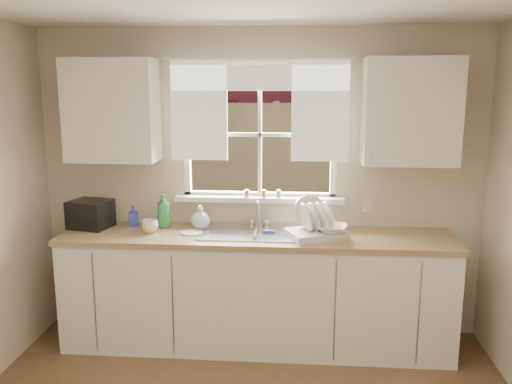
# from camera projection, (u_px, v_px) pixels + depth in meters

# --- Properties ---
(room_walls) EXTENTS (3.62, 4.02, 2.50)m
(room_walls) POSITION_uv_depth(u_px,v_px,m) (225.00, 270.00, 2.42)
(room_walls) COLOR beige
(room_walls) RESTS_ON ground
(window) EXTENTS (1.38, 0.16, 1.06)m
(window) POSITION_uv_depth(u_px,v_px,m) (260.00, 155.00, 4.39)
(window) COLOR white
(window) RESTS_ON room_walls
(curtains) EXTENTS (1.50, 0.03, 0.81)m
(curtains) POSITION_uv_depth(u_px,v_px,m) (259.00, 99.00, 4.26)
(curtains) COLOR white
(curtains) RESTS_ON room_walls
(base_cabinets) EXTENTS (3.00, 0.62, 0.87)m
(base_cabinets) POSITION_uv_depth(u_px,v_px,m) (256.00, 292.00, 4.29)
(base_cabinets) COLOR white
(base_cabinets) RESTS_ON ground
(countertop) EXTENTS (3.04, 0.65, 0.04)m
(countertop) POSITION_uv_depth(u_px,v_px,m) (256.00, 237.00, 4.20)
(countertop) COLOR #A58152
(countertop) RESTS_ON base_cabinets
(upper_cabinet_left) EXTENTS (0.70, 0.33, 0.80)m
(upper_cabinet_left) POSITION_uv_depth(u_px,v_px,m) (112.00, 110.00, 4.24)
(upper_cabinet_left) COLOR white
(upper_cabinet_left) RESTS_ON room_walls
(upper_cabinet_right) EXTENTS (0.70, 0.33, 0.80)m
(upper_cabinet_right) POSITION_uv_depth(u_px,v_px,m) (411.00, 112.00, 4.06)
(upper_cabinet_right) COLOR white
(upper_cabinet_right) RESTS_ON room_walls
(wall_outlet) EXTENTS (0.08, 0.01, 0.12)m
(wall_outlet) POSITION_uv_depth(u_px,v_px,m) (367.00, 206.00, 4.39)
(wall_outlet) COLOR beige
(wall_outlet) RESTS_ON room_walls
(sill_jars) EXTENTS (0.30, 0.04, 0.06)m
(sill_jars) POSITION_uv_depth(u_px,v_px,m) (263.00, 194.00, 4.39)
(sill_jars) COLOR brown
(sill_jars) RESTS_ON window
(backyard) EXTENTS (20.00, 10.00, 6.13)m
(backyard) POSITION_uv_depth(u_px,v_px,m) (316.00, 8.00, 10.23)
(backyard) COLOR #335421
(backyard) RESTS_ON ground
(sink) EXTENTS (0.88, 0.52, 0.40)m
(sink) POSITION_uv_depth(u_px,v_px,m) (257.00, 242.00, 4.24)
(sink) COLOR #B7B7BC
(sink) RESTS_ON countertop
(dish_rack) EXTENTS (0.50, 0.45, 0.30)m
(dish_rack) POSITION_uv_depth(u_px,v_px,m) (316.00, 227.00, 4.10)
(dish_rack) COLOR silver
(dish_rack) RESTS_ON countertop
(bowl) EXTENTS (0.26, 0.26, 0.06)m
(bowl) POSITION_uv_depth(u_px,v_px,m) (332.00, 228.00, 4.04)
(bowl) COLOR white
(bowl) RESTS_ON dish_rack
(soap_bottle_a) EXTENTS (0.11, 0.12, 0.28)m
(soap_bottle_a) POSITION_uv_depth(u_px,v_px,m) (164.00, 210.00, 4.37)
(soap_bottle_a) COLOR #2B853E
(soap_bottle_a) RESTS_ON countertop
(soap_bottle_b) EXTENTS (0.09, 0.09, 0.17)m
(soap_bottle_b) POSITION_uv_depth(u_px,v_px,m) (133.00, 216.00, 4.43)
(soap_bottle_b) COLOR #3246BB
(soap_bottle_b) RESTS_ON countertop
(soap_bottle_c) EXTENTS (0.16, 0.16, 0.19)m
(soap_bottle_c) POSITION_uv_depth(u_px,v_px,m) (200.00, 217.00, 4.34)
(soap_bottle_c) COLOR beige
(soap_bottle_c) RESTS_ON countertop
(saucer) EXTENTS (0.18, 0.18, 0.01)m
(saucer) POSITION_uv_depth(u_px,v_px,m) (191.00, 233.00, 4.22)
(saucer) COLOR silver
(saucer) RESTS_ON countertop
(cup) EXTENTS (0.14, 0.14, 0.10)m
(cup) POSITION_uv_depth(u_px,v_px,m) (150.00, 226.00, 4.23)
(cup) COLOR silver
(cup) RESTS_ON countertop
(black_appliance) EXTENTS (0.36, 0.33, 0.22)m
(black_appliance) POSITION_uv_depth(u_px,v_px,m) (91.00, 214.00, 4.37)
(black_appliance) COLOR black
(black_appliance) RESTS_ON countertop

